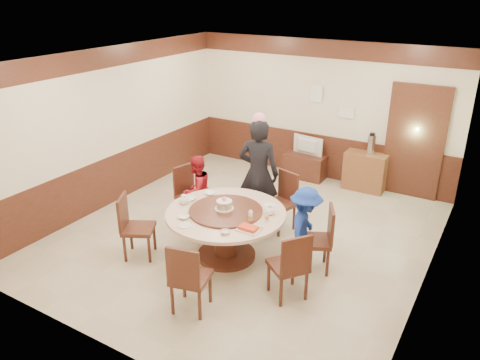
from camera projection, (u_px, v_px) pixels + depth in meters
The scene contains 30 objects.
room at pixel (247, 173), 7.22m from camera, with size 6.00×6.04×2.84m.
banquet_table at pixel (226, 225), 6.81m from camera, with size 1.74×1.74×0.78m.
chair_0 at pixel (316, 250), 6.61m from camera, with size 0.60×0.59×0.97m.
chair_1 at pixel (280, 212), 7.70m from camera, with size 0.55×0.56×0.97m.
chair_2 at pixel (192, 204), 7.96m from camera, with size 0.54×0.54×0.97m.
chair_3 at pixel (138, 237), 6.93m from camera, with size 0.60×0.60×0.97m.
chair_4 at pixel (191, 289), 5.77m from camera, with size 0.53×0.54×0.97m.
chair_5 at pixel (288, 276), 6.01m from camera, with size 0.62×0.62×0.97m.
person_standing at pixel (258, 174), 7.61m from camera, with size 0.67×0.44×1.85m, color black.
person_red at pixel (197, 190), 7.79m from camera, with size 0.58×0.46×1.20m, color #A31520.
person_blue at pixel (305, 229), 6.53m from camera, with size 0.80×0.46×1.23m, color #183499.
birthday_cake at pixel (224, 205), 6.72m from camera, with size 0.28×0.28×0.19m.
teapot_left at pixel (184, 200), 6.94m from camera, with size 0.17×0.15×0.13m, color white.
teapot_right at pixel (270, 210), 6.63m from camera, with size 0.17×0.15×0.13m, color white.
bowl_0 at pixel (210, 193), 7.26m from camera, with size 0.17×0.17×0.04m, color white.
bowl_1 at pixel (225, 232), 6.13m from camera, with size 0.13×0.13×0.04m, color white.
bowl_2 at pixel (184, 217), 6.53m from camera, with size 0.15×0.15×0.04m, color white.
bowl_3 at pixel (258, 226), 6.28m from camera, with size 0.13×0.13×0.04m, color white.
bowl_4 at pixel (191, 199), 7.09m from camera, with size 0.16×0.16×0.04m, color white.
saucer_near at pixel (184, 226), 6.33m from camera, with size 0.18×0.18×0.01m, color white.
saucer_far at pixel (270, 205), 6.91m from camera, with size 0.18×0.18×0.01m, color white.
shrimp_platter at pixel (248, 229), 6.20m from camera, with size 0.30×0.20×0.06m.
bottle_0 at pixel (250, 217), 6.41m from camera, with size 0.06×0.06×0.16m, color white.
bottle_1 at pixel (267, 217), 6.41m from camera, with size 0.06×0.06×0.16m, color white.
tv_stand at pixel (305, 166), 9.79m from camera, with size 0.85×0.45×0.50m, color #462016.
television at pixel (306, 146), 9.62m from camera, with size 0.67×0.09×0.39m, color gray.
side_cabinet at pixel (365, 171), 9.17m from camera, with size 0.80×0.40×0.75m, color brown.
thermos at pixel (371, 145), 8.92m from camera, with size 0.15×0.15×0.38m, color silver.
notice_left at pixel (316, 94), 9.34m from camera, with size 0.25×0.00×0.35m, color white.
notice_right at pixel (346, 112), 9.15m from camera, with size 0.30×0.00×0.22m, color white.
Camera 1 is at (3.35, -5.79, 3.79)m, focal length 35.00 mm.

